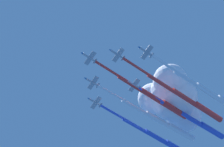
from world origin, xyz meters
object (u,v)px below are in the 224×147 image
jet_lead (155,98)px  jet_port_mid (210,93)px  jet_starboard_mid (158,138)px  jet_starboard_inner (160,121)px  jet_port_inner (187,99)px  jet_port_outer (194,120)px

jet_lead → jet_port_mid: (-3.59, 31.29, -2.62)m
jet_port_mid → jet_starboard_mid: (-28.42, -36.75, 0.73)m
jet_lead → jet_starboard_mid: 32.53m
jet_starboard_inner → jet_port_mid: size_ratio=1.05×
jet_port_inner → jet_starboard_mid: jet_port_inner is taller
jet_lead → jet_starboard_inner: size_ratio=0.95×
jet_port_inner → jet_port_outer: (-18.80, 0.29, 0.78)m
jet_starboard_inner → jet_port_mid: bearing=67.2°
jet_port_inner → jet_port_mid: bearing=80.5°
jet_port_mid → jet_port_outer: bearing=-148.6°
jet_starboard_inner → jet_starboard_mid: (-14.99, -4.78, 0.35)m
jet_lead → jet_port_outer: jet_lead is taller
jet_lead → jet_port_outer: (-24.59, 18.48, -0.29)m
jet_port_mid → jet_port_outer: 24.71m
jet_starboard_mid → jet_port_outer: (7.42, 23.94, 1.60)m
jet_lead → jet_starboard_mid: (-32.01, -5.45, -1.89)m
jet_lead → jet_port_mid: bearing=96.5°
jet_starboard_inner → jet_port_mid: jet_starboard_inner is taller
jet_starboard_inner → jet_starboard_mid: 15.74m
jet_starboard_inner → jet_starboard_mid: jet_starboard_mid is taller
jet_lead → jet_port_inner: (-5.79, 18.20, -1.07)m
jet_port_mid → jet_lead: bearing=-83.5°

